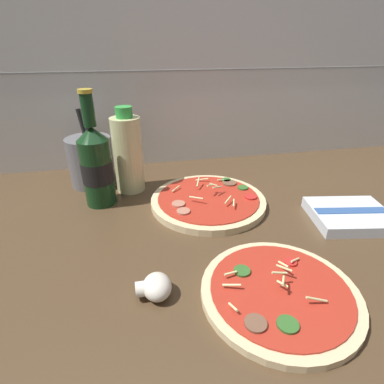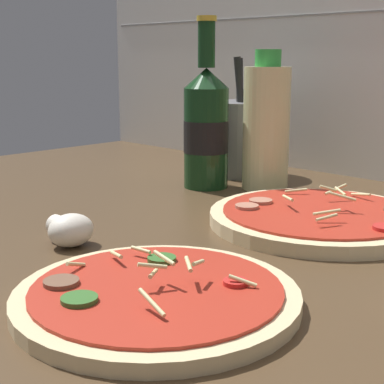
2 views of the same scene
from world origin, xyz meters
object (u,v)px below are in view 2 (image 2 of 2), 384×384
(utensil_crock, at_px, (241,137))
(pizza_far, at_px, (320,217))
(beer_bottle, at_px, (206,126))
(mushroom_left, at_px, (70,230))
(oil_bottle, at_px, (266,126))
(pizza_near, at_px, (152,294))

(utensil_crock, bearing_deg, pizza_far, -32.73)
(beer_bottle, height_order, mushroom_left, beer_bottle)
(oil_bottle, bearing_deg, mushroom_left, -85.88)
(pizza_far, height_order, utensil_crock, utensil_crock)
(mushroom_left, xyz_separation_m, utensil_crock, (-0.13, 0.44, 0.05))
(pizza_near, xyz_separation_m, pizza_far, (-0.03, 0.30, 0.00))
(beer_bottle, bearing_deg, utensil_crock, 103.06)
(mushroom_left, height_order, utensil_crock, utensil_crock)
(mushroom_left, bearing_deg, pizza_near, -12.29)
(beer_bottle, xyz_separation_m, utensil_crock, (-0.03, 0.12, -0.03))
(mushroom_left, bearing_deg, utensil_crock, 106.01)
(pizza_near, bearing_deg, oil_bottle, 116.17)
(pizza_near, relative_size, pizza_far, 0.89)
(pizza_near, distance_m, beer_bottle, 0.47)
(utensil_crock, bearing_deg, beer_bottle, -76.94)
(mushroom_left, relative_size, utensil_crock, 0.27)
(oil_bottle, xyz_separation_m, mushroom_left, (0.03, -0.38, -0.08))
(beer_bottle, distance_m, mushroom_left, 0.35)
(oil_bottle, bearing_deg, pizza_far, -33.87)
(pizza_far, xyz_separation_m, mushroom_left, (-0.15, -0.26, 0.01))
(pizza_far, height_order, beer_bottle, beer_bottle)
(pizza_near, distance_m, oil_bottle, 0.48)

